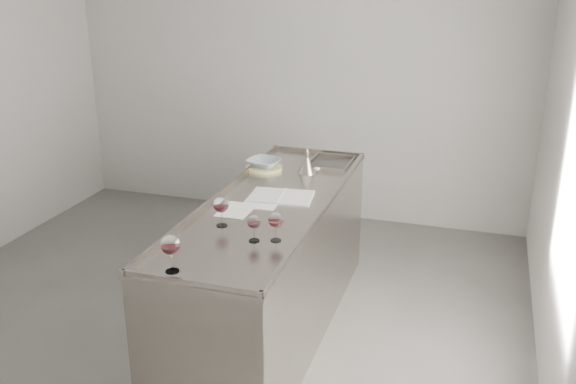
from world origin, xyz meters
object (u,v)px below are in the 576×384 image
(wine_glass_middle, at_px, (171,246))
(wine_funnel, at_px, (307,165))
(wine_glass_right, at_px, (276,220))
(ceramic_bowl, at_px, (264,163))
(wine_glass_left, at_px, (221,205))
(notebook, at_px, (281,196))
(wine_glass_small, at_px, (254,223))
(counter, at_px, (271,267))

(wine_glass_middle, xyz_separation_m, wine_funnel, (0.21, 1.74, -0.08))
(wine_glass_right, bearing_deg, ceramic_bowl, 112.41)
(wine_glass_right, relative_size, ceramic_bowl, 0.72)
(wine_glass_left, xyz_separation_m, wine_glass_middle, (-0.01, -0.62, 0.01))
(wine_glass_right, distance_m, notebook, 0.71)
(wine_glass_small, bearing_deg, wine_glass_left, 150.34)
(wine_glass_right, height_order, notebook, wine_glass_right)
(wine_glass_middle, relative_size, notebook, 0.45)
(ceramic_bowl, relative_size, wine_funnel, 1.19)
(wine_glass_middle, bearing_deg, notebook, 80.94)
(ceramic_bowl, height_order, wine_funnel, wine_funnel)
(wine_glass_middle, bearing_deg, counter, 81.97)
(wine_funnel, bearing_deg, wine_glass_small, -87.55)
(counter, xyz_separation_m, wine_glass_left, (-0.15, -0.46, 0.60))
(wine_glass_middle, distance_m, wine_funnel, 1.75)
(wine_glass_middle, relative_size, wine_glass_small, 1.26)
(wine_glass_left, xyz_separation_m, wine_glass_right, (0.37, -0.11, -0.01))
(wine_glass_left, relative_size, wine_glass_right, 1.07)
(counter, distance_m, wine_funnel, 0.85)
(counter, distance_m, wine_glass_right, 0.85)
(wine_glass_right, height_order, wine_glass_small, wine_glass_right)
(wine_glass_small, xyz_separation_m, ceramic_bowl, (-0.39, 1.26, -0.06))
(notebook, relative_size, ceramic_bowl, 1.83)
(wine_glass_middle, bearing_deg, wine_glass_right, 53.67)
(wine_glass_left, height_order, notebook, wine_glass_left)
(notebook, xyz_separation_m, ceramic_bowl, (-0.31, 0.54, 0.04))
(wine_glass_left, relative_size, notebook, 0.42)
(counter, distance_m, wine_glass_middle, 1.25)
(wine_glass_left, bearing_deg, notebook, 72.13)
(counter, distance_m, ceramic_bowl, 0.87)
(wine_glass_right, height_order, ceramic_bowl, wine_glass_right)
(wine_glass_middle, height_order, notebook, wine_glass_middle)
(notebook, bearing_deg, wine_glass_small, -90.49)
(counter, bearing_deg, wine_glass_right, -68.22)
(ceramic_bowl, xyz_separation_m, wine_funnel, (0.33, 0.01, 0.01))
(counter, relative_size, wine_glass_small, 15.39)
(wine_glass_right, bearing_deg, counter, 111.78)
(wine_glass_middle, xyz_separation_m, ceramic_bowl, (-0.12, 1.73, -0.09))
(counter, relative_size, notebook, 5.52)
(wine_glass_left, distance_m, ceramic_bowl, 1.12)
(wine_funnel, bearing_deg, notebook, -92.13)
(wine_glass_middle, bearing_deg, wine_glass_small, 60.88)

